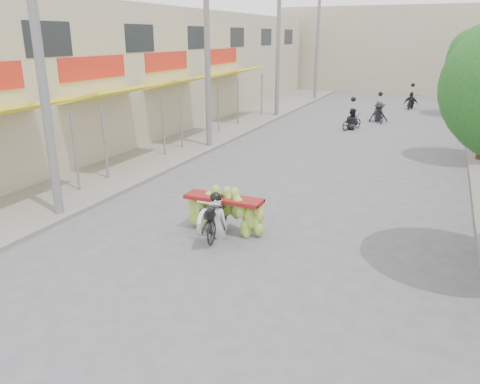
% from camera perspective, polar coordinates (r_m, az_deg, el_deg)
% --- Properties ---
extents(ground, '(120.00, 120.00, 0.00)m').
position_cam_1_polar(ground, '(8.54, -8.13, -15.18)').
color(ground, '#5D5D62').
rests_on(ground, ground).
extents(sidewalk_left, '(4.00, 60.00, 0.12)m').
position_cam_1_polar(sidewalk_left, '(24.08, -3.92, 7.37)').
color(sidewalk_left, gray).
rests_on(sidewalk_left, ground).
extents(shophouse_row_left, '(9.77, 40.00, 6.00)m').
position_cam_1_polar(shophouse_row_left, '(25.54, -15.48, 14.07)').
color(shophouse_row_left, '#B6AD90').
rests_on(shophouse_row_left, ground).
extents(far_building, '(20.00, 6.00, 7.00)m').
position_cam_1_polar(far_building, '(44.16, 19.15, 16.02)').
color(far_building, '#B6AD90').
rests_on(far_building, ground).
extents(utility_pole_near, '(0.60, 0.24, 8.00)m').
position_cam_1_polar(utility_pole_near, '(12.91, -23.17, 14.08)').
color(utility_pole_near, slate).
rests_on(utility_pole_near, ground).
extents(utility_pole_mid, '(0.60, 0.24, 8.00)m').
position_cam_1_polar(utility_pole_mid, '(20.23, -4.01, 16.57)').
color(utility_pole_mid, slate).
rests_on(utility_pole_mid, ground).
extents(utility_pole_far, '(0.60, 0.24, 8.00)m').
position_cam_1_polar(utility_pole_far, '(28.53, 4.67, 17.12)').
color(utility_pole_far, slate).
rests_on(utility_pole_far, ground).
extents(utility_pole_back, '(0.60, 0.24, 8.00)m').
position_cam_1_polar(utility_pole_back, '(37.16, 9.40, 17.27)').
color(utility_pole_back, slate).
rests_on(utility_pole_back, ground).
extents(street_tree_far, '(3.40, 3.40, 5.25)m').
position_cam_1_polar(street_tree_far, '(32.03, 27.14, 14.96)').
color(street_tree_far, '#3A2719').
rests_on(street_tree_far, ground).
extents(banana_motorbike, '(2.20, 1.85, 1.96)m').
position_cam_1_polar(banana_motorbike, '(11.46, -2.46, -2.14)').
color(banana_motorbike, black).
rests_on(banana_motorbike, ground).
extents(bg_motorbike_a, '(1.10, 1.57, 1.95)m').
position_cam_1_polar(bg_motorbike_a, '(25.39, 13.52, 9.12)').
color(bg_motorbike_a, black).
rests_on(bg_motorbike_a, ground).
extents(bg_motorbike_b, '(1.24, 1.98, 1.95)m').
position_cam_1_polar(bg_motorbike_b, '(28.08, 16.61, 9.84)').
color(bg_motorbike_b, black).
rests_on(bg_motorbike_b, ground).
extents(bg_motorbike_c, '(1.04, 1.65, 1.95)m').
position_cam_1_polar(bg_motorbike_c, '(33.93, 20.19, 10.83)').
color(bg_motorbike_c, black).
rests_on(bg_motorbike_c, ground).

